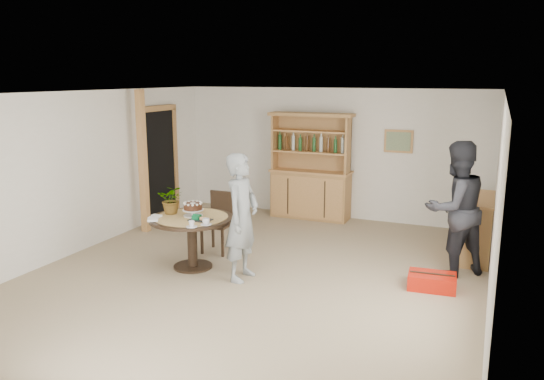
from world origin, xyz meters
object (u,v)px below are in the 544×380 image
Objects in this scene: dining_table at (192,227)px; adult_person at (455,209)px; hutch at (311,183)px; red_suitcase at (432,281)px; dining_chair at (220,218)px; sideboard at (474,227)px; teen_boy at (242,217)px.

adult_person is at bearing 19.40° from dining_table.
adult_person is at bearing -36.70° from hutch.
hutch is 3.24× the size of red_suitcase.
dining_table is at bearing -22.18° from adult_person.
red_suitcase is at bearing 9.23° from dining_table.
dining_chair is 0.50× the size of adult_person.
sideboard is 3.90m from dining_chair.
adult_person is (2.61, 1.32, 0.07)m from teen_boy.
dining_table is at bearing -150.85° from sideboard.
sideboard is 1.05× the size of dining_table.
sideboard reaches higher than dining_table.
adult_person is 2.97× the size of red_suitcase.
hutch is at bearing 3.97° from teen_boy.
teen_boy reaches higher than dining_chair.
hutch is at bearing 128.76° from red_suitcase.
hutch is 2.57m from dining_chair.
hutch reaches higher than dining_table.
dining_table is (-3.70, -2.06, 0.13)m from sideboard.
hutch is 3.29m from sideboard.
red_suitcase is at bearing -74.59° from teen_boy.
adult_person reaches higher than dining_table.
teen_boy is at bearing -86.85° from hutch.
adult_person reaches higher than teen_boy.
sideboard is (3.04, -1.24, -0.22)m from hutch.
dining_table is (-0.66, -3.31, -0.08)m from hutch.
hutch reaches higher than sideboard.
dining_chair is 0.55× the size of teen_boy.
hutch reaches higher than red_suitcase.
dining_table reaches higher than red_suitcase.
hutch is 2.16× the size of dining_chair.
red_suitcase is (-0.42, -1.53, -0.37)m from sideboard.
teen_boy is (0.85, -0.93, 0.33)m from dining_chair.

